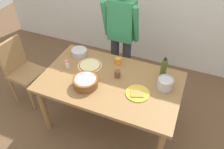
# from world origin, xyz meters

# --- Properties ---
(ground) EXTENTS (8.00, 8.00, 0.00)m
(ground) POSITION_xyz_m (0.00, 0.00, 0.00)
(ground) COLOR brown
(dining_table) EXTENTS (1.60, 0.96, 0.76)m
(dining_table) POSITION_xyz_m (0.00, 0.00, 0.67)
(dining_table) COLOR olive
(dining_table) RESTS_ON ground
(person_cook) EXTENTS (0.49, 0.25, 1.62)m
(person_cook) POSITION_xyz_m (-0.15, 0.76, 0.94)
(person_cook) COLOR #2D2D38
(person_cook) RESTS_ON ground
(chair_wooden_left) EXTENTS (0.43, 0.43, 0.95)m
(chair_wooden_left) POSITION_xyz_m (-1.32, -0.02, 0.54)
(chair_wooden_left) COLOR #A37A4C
(chair_wooden_left) RESTS_ON ground
(pizza_raw_on_board) EXTENTS (0.30, 0.30, 0.02)m
(pizza_raw_on_board) POSITION_xyz_m (-0.34, 0.15, 0.77)
(pizza_raw_on_board) COLOR beige
(pizza_raw_on_board) RESTS_ON dining_table
(plate_with_slice) EXTENTS (0.26, 0.26, 0.02)m
(plate_with_slice) POSITION_xyz_m (0.35, -0.09, 0.77)
(plate_with_slice) COLOR gold
(plate_with_slice) RESTS_ON dining_table
(popcorn_bowl) EXTENTS (0.28, 0.28, 0.11)m
(popcorn_bowl) POSITION_xyz_m (-0.22, -0.18, 0.82)
(popcorn_bowl) COLOR brown
(popcorn_bowl) RESTS_ON dining_table
(mixing_bowl_steel) EXTENTS (0.20, 0.20, 0.08)m
(mixing_bowl_steel) POSITION_xyz_m (-0.57, 0.31, 0.80)
(mixing_bowl_steel) COLOR #B7B7BC
(mixing_bowl_steel) RESTS_ON dining_table
(olive_oil_bottle) EXTENTS (0.07, 0.07, 0.26)m
(olive_oil_bottle) POSITION_xyz_m (0.53, 0.31, 0.87)
(olive_oil_bottle) COLOR #47561E
(olive_oil_bottle) RESTS_ON dining_table
(steel_pot) EXTENTS (0.17, 0.17, 0.13)m
(steel_pot) POSITION_xyz_m (0.60, 0.12, 0.83)
(steel_pot) COLOR #B7B7BC
(steel_pot) RESTS_ON dining_table
(cup_orange) EXTENTS (0.07, 0.07, 0.08)m
(cup_orange) POSITION_xyz_m (-0.03, 0.32, 0.80)
(cup_orange) COLOR orange
(cup_orange) RESTS_ON dining_table
(cup_small_brown) EXTENTS (0.07, 0.07, 0.08)m
(cup_small_brown) POSITION_xyz_m (0.05, 0.09, 0.80)
(cup_small_brown) COLOR brown
(cup_small_brown) RESTS_ON dining_table
(salt_shaker) EXTENTS (0.04, 0.04, 0.11)m
(salt_shaker) POSITION_xyz_m (-0.58, 0.02, 0.81)
(salt_shaker) COLOR white
(salt_shaker) RESTS_ON dining_table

